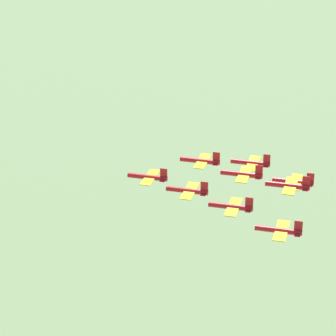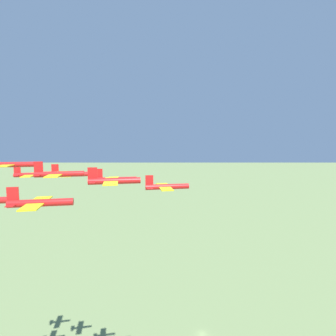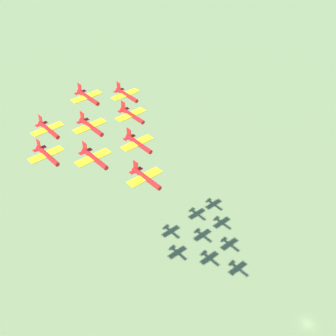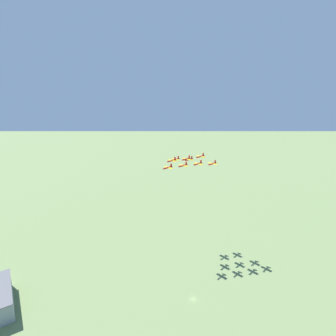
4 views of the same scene
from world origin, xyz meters
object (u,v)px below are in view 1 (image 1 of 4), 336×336
object	(u,v)px
jet_2	(201,161)
jet_5	(252,163)
jet_3	(232,207)
jet_4	(243,174)
jet_0	(149,177)
jet_1	(189,191)
jet_6	(280,230)
jet_7	(289,186)
jet_8	(295,182)

from	to	relation	value
jet_2	jet_5	bearing A→B (deg)	-59.53
jet_3	jet_5	bearing A→B (deg)	0.00
jet_4	jet_5	world-z (taller)	jet_4
jet_0	jet_1	bearing A→B (deg)	-120.47
jet_0	jet_6	bearing A→B (deg)	-120.47
jet_7	jet_8	xyz separation A→B (m)	(-12.96, -2.68, -5.09)
jet_2	jet_4	bearing A→B (deg)	-120.47
jet_1	jet_3	distance (m)	13.06
jet_3	jet_8	distance (m)	22.88
jet_3	jet_8	bearing A→B (deg)	-29.54
jet_5	jet_6	bearing A→B (deg)	-161.22
jet_5	jet_8	xyz separation A→B (m)	(4.20, 12.35, -0.77)
jet_1	jet_4	distance (m)	13.28
jet_3	jet_4	bearing A→B (deg)	0.00
jet_3	jet_8	size ratio (longest dim) A/B	1.00
jet_2	jet_4	xyz separation A→B (m)	(4.20, 12.35, 0.69)
jet_4	jet_5	distance (m)	13.52
jet_3	jet_1	bearing A→B (deg)	59.53
jet_4	jet_7	size ratio (longest dim) A/B	1.00
jet_2	jet_3	xyz separation A→B (m)	(17.15, 15.03, -1.12)
jet_6	jet_8	world-z (taller)	jet_6
jet_1	jet_4	world-z (taller)	jet_4
jet_1	jet_6	xyz separation A→B (m)	(8.40, 24.71, -0.11)
jet_0	jet_6	world-z (taller)	jet_6
jet_0	jet_3	bearing A→B (deg)	-120.47
jet_5	jet_7	bearing A→B (deg)	-150.46
jet_7	jet_1	bearing A→B (deg)	90.00
jet_7	jet_2	bearing A→B (deg)	59.53
jet_6	jet_7	distance (m)	13.84
jet_8	jet_3	bearing A→B (deg)	150.46
jet_6	jet_7	world-z (taller)	jet_7
jet_2	jet_4	world-z (taller)	jet_4
jet_1	jet_5	distance (m)	22.81
jet_3	jet_5	size ratio (longest dim) A/B	1.00
jet_3	jet_4	size ratio (longest dim) A/B	1.00
jet_1	jet_6	world-z (taller)	jet_1
jet_1	jet_7	world-z (taller)	jet_7
jet_5	jet_7	xyz separation A→B (m)	(17.15, 15.03, 4.31)
jet_1	jet_5	xyz separation A→B (m)	(-21.71, 6.99, -0.34)
jet_0	jet_1	distance (m)	13.08
jet_6	jet_5	bearing A→B (deg)	18.78
jet_1	jet_5	world-z (taller)	jet_1
jet_3	jet_6	size ratio (longest dim) A/B	1.00
jet_0	jet_5	distance (m)	26.10
jet_3	jet_8	world-z (taller)	jet_3
jet_4	jet_2	bearing A→B (deg)	59.53
jet_1	jet_5	bearing A→B (deg)	-29.54
jet_4	jet_7	world-z (taller)	jet_7
jet_2	jet_6	xyz separation A→B (m)	(21.35, 27.39, -1.87)
jet_1	jet_7	distance (m)	22.84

